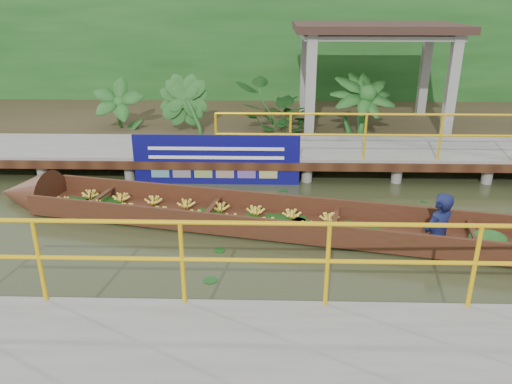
{
  "coord_description": "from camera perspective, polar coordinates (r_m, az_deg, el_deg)",
  "views": [
    {
      "loc": [
        0.15,
        -7.86,
        3.91
      ],
      "look_at": [
        -0.08,
        0.5,
        0.6
      ],
      "focal_mm": 35.0,
      "sensor_mm": 36.0,
      "label": 1
    }
  ],
  "objects": [
    {
      "name": "ground",
      "position": [
        8.78,
        0.44,
        -4.85
      ],
      "size": [
        80.0,
        80.0,
        0.0
      ],
      "primitive_type": "plane",
      "color": "#2D3219",
      "rests_on": "ground"
    },
    {
      "name": "land_strip",
      "position": [
        15.8,
        0.99,
        8.11
      ],
      "size": [
        30.0,
        8.0,
        0.45
      ],
      "primitive_type": "cube",
      "color": "#2E2717",
      "rests_on": "ground"
    },
    {
      "name": "far_dock",
      "position": [
        11.8,
        0.87,
        4.68
      ],
      "size": [
        16.0,
        2.06,
        1.66
      ],
      "color": "slate",
      "rests_on": "ground"
    },
    {
      "name": "pavilion",
      "position": [
        14.48,
        13.49,
        16.72
      ],
      "size": [
        4.4,
        3.0,
        3.0
      ],
      "color": "slate",
      "rests_on": "ground"
    },
    {
      "name": "foliage_backdrop",
      "position": [
        17.96,
        1.12,
        15.5
      ],
      "size": [
        30.0,
        0.8,
        4.0
      ],
      "primitive_type": "cube",
      "color": "#174315",
      "rests_on": "ground"
    },
    {
      "name": "vendor_boat",
      "position": [
        8.92,
        2.94,
        -2.9
      ],
      "size": [
        11.23,
        3.41,
        2.14
      ],
      "rotation": [
        0.0,
        0.0,
        -0.21
      ],
      "color": "#37180F",
      "rests_on": "ground"
    },
    {
      "name": "blue_banner",
      "position": [
        10.93,
        -4.56,
        3.65
      ],
      "size": [
        3.63,
        0.04,
        1.14
      ],
      "color": "#0C0B5A",
      "rests_on": "ground"
    },
    {
      "name": "tropical_plants",
      "position": [
        13.61,
        10.56,
        9.55
      ],
      "size": [
        14.12,
        1.12,
        1.4
      ],
      "color": "#174315",
      "rests_on": "ground"
    }
  ]
}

